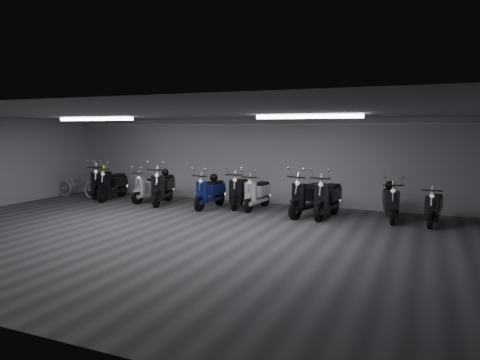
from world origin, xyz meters
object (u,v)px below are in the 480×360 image
at_px(scooter_8, 328,192).
at_px(bicycle, 78,181).
at_px(scooter_9, 391,197).
at_px(helmet_2, 104,169).
at_px(scooter_6, 257,188).
at_px(helmet_0, 390,186).
at_px(scooter_5, 239,186).
at_px(helmet_3, 165,172).
at_px(scooter_3, 163,182).
at_px(helmet_1, 214,177).
at_px(scooter_2, 150,183).
at_px(scooter_4, 210,187).
at_px(scooter_1, 112,180).
at_px(scooter_7, 309,191).
at_px(scooter_0, 102,178).
at_px(scooter_10, 434,202).

xyz_separation_m(scooter_8, bicycle, (-9.04, 0.03, -0.12)).
bearing_deg(scooter_9, helmet_2, 167.45).
xyz_separation_m(scooter_6, helmet_0, (3.85, 0.14, 0.27)).
distance_m(scooter_5, helmet_2, 5.54).
xyz_separation_m(scooter_6, helmet_3, (-3.27, -0.06, 0.38)).
bearing_deg(scooter_8, helmet_0, 24.54).
bearing_deg(scooter_3, scooter_8, -15.54).
bearing_deg(scooter_9, helmet_1, 170.45).
distance_m(scooter_6, bicycle, 6.81).
distance_m(helmet_0, helmet_2, 10.05).
bearing_deg(scooter_2, helmet_2, -179.24).
height_order(scooter_2, scooter_4, scooter_4).
distance_m(scooter_5, helmet_1, 0.83).
xyz_separation_m(scooter_1, scooter_7, (7.05, -0.16, 0.02)).
bearing_deg(scooter_1, helmet_2, 137.32).
xyz_separation_m(scooter_7, helmet_3, (-4.99, 0.35, 0.31)).
xyz_separation_m(scooter_2, scooter_7, (5.54, -0.27, 0.09)).
height_order(scooter_0, helmet_2, scooter_0).
xyz_separation_m(scooter_3, scooter_4, (1.76, -0.06, -0.08)).
xyz_separation_m(scooter_8, helmet_2, (-8.44, 0.73, 0.28)).
height_order(scooter_9, helmet_0, scooter_9).
bearing_deg(helmet_0, scooter_7, -165.57).
relative_size(scooter_2, scooter_4, 0.96).
height_order(scooter_4, scooter_6, scooter_4).
xyz_separation_m(scooter_2, scooter_5, (3.15, 0.26, 0.04)).
relative_size(scooter_3, scooter_10, 1.23).
xyz_separation_m(scooter_3, scooter_5, (2.52, 0.45, -0.06)).
distance_m(scooter_6, scooter_7, 1.77).
bearing_deg(scooter_4, scooter_5, 38.67).
bearing_deg(scooter_4, scooter_8, 5.06).
relative_size(scooter_2, scooter_10, 1.06).
height_order(scooter_0, scooter_9, scooter_0).
relative_size(scooter_6, helmet_2, 7.12).
height_order(scooter_1, scooter_3, scooter_3).
relative_size(scooter_1, helmet_0, 7.24).
bearing_deg(bicycle, helmet_0, -87.69).
relative_size(scooter_10, helmet_0, 6.17).
bearing_deg(scooter_5, scooter_3, 179.33).
bearing_deg(scooter_1, scooter_5, -2.97).
bearing_deg(scooter_9, scooter_3, 171.87).
relative_size(scooter_1, helmet_1, 7.58).
distance_m(scooter_7, scooter_10, 3.25).
relative_size(scooter_3, bicycle, 1.08).
bearing_deg(scooter_7, helmet_0, 33.89).
bearing_deg(scooter_6, scooter_5, 174.12).
bearing_deg(scooter_3, scooter_1, 162.97).
bearing_deg(scooter_10, helmet_0, 168.35).
distance_m(scooter_0, helmet_3, 2.86).
bearing_deg(scooter_9, scooter_7, 178.20).
relative_size(scooter_1, scooter_9, 1.10).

